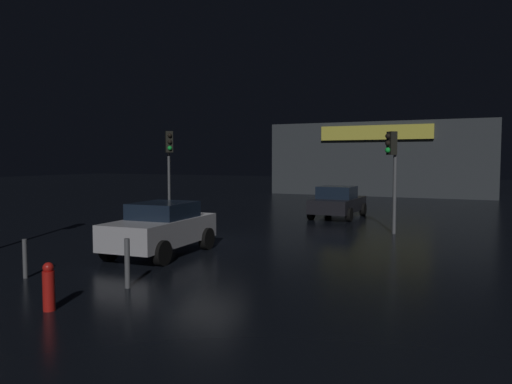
{
  "coord_description": "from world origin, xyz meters",
  "views": [
    {
      "loc": [
        8.49,
        -14.14,
        2.79
      ],
      "look_at": [
        -0.48,
        4.99,
        1.39
      ],
      "focal_mm": 35.01,
      "sensor_mm": 36.0,
      "label": 1
    }
  ],
  "objects_px": {
    "car_crossing": "(161,228)",
    "traffic_signal_opposite": "(169,154)",
    "store_building": "(384,159)",
    "traffic_signal_main": "(392,160)",
    "car_near": "(338,202)",
    "fire_hydrant": "(49,287)"
  },
  "relations": [
    {
      "from": "traffic_signal_opposite",
      "to": "fire_hydrant",
      "type": "xyz_separation_m",
      "value": [
        6.21,
        -12.72,
        -2.57
      ]
    },
    {
      "from": "traffic_signal_main",
      "to": "traffic_signal_opposite",
      "type": "height_order",
      "value": "traffic_signal_opposite"
    },
    {
      "from": "traffic_signal_main",
      "to": "car_near",
      "type": "bearing_deg",
      "value": 127.96
    },
    {
      "from": "car_crossing",
      "to": "traffic_signal_opposite",
      "type": "bearing_deg",
      "value": 123.37
    },
    {
      "from": "car_crossing",
      "to": "fire_hydrant",
      "type": "bearing_deg",
      "value": -75.87
    },
    {
      "from": "car_near",
      "to": "car_crossing",
      "type": "distance_m",
      "value": 11.3
    },
    {
      "from": "traffic_signal_main",
      "to": "car_near",
      "type": "relative_size",
      "value": 0.97
    },
    {
      "from": "store_building",
      "to": "car_crossing",
      "type": "xyz_separation_m",
      "value": [
        -0.94,
        -28.78,
        -1.99
      ]
    },
    {
      "from": "car_near",
      "to": "car_crossing",
      "type": "xyz_separation_m",
      "value": [
        -2.13,
        -11.1,
        0.04
      ]
    },
    {
      "from": "traffic_signal_opposite",
      "to": "car_near",
      "type": "bearing_deg",
      "value": 27.89
    },
    {
      "from": "traffic_signal_opposite",
      "to": "fire_hydrant",
      "type": "bearing_deg",
      "value": -63.98
    },
    {
      "from": "store_building",
      "to": "traffic_signal_opposite",
      "type": "height_order",
      "value": "store_building"
    },
    {
      "from": "traffic_signal_main",
      "to": "store_building",
      "type": "bearing_deg",
      "value": 101.42
    },
    {
      "from": "traffic_signal_opposite",
      "to": "car_near",
      "type": "relative_size",
      "value": 1.04
    },
    {
      "from": "fire_hydrant",
      "to": "traffic_signal_opposite",
      "type": "bearing_deg",
      "value": 116.02
    },
    {
      "from": "traffic_signal_opposite",
      "to": "car_crossing",
      "type": "relative_size",
      "value": 1.04
    },
    {
      "from": "traffic_signal_opposite",
      "to": "car_crossing",
      "type": "bearing_deg",
      "value": -56.63
    },
    {
      "from": "car_near",
      "to": "store_building",
      "type": "bearing_deg",
      "value": 93.84
    },
    {
      "from": "store_building",
      "to": "traffic_signal_main",
      "type": "height_order",
      "value": "store_building"
    },
    {
      "from": "store_building",
      "to": "traffic_signal_opposite",
      "type": "distance_m",
      "value": 22.16
    },
    {
      "from": "store_building",
      "to": "traffic_signal_opposite",
      "type": "xyz_separation_m",
      "value": [
        -5.81,
        -21.39,
        0.23
      ]
    },
    {
      "from": "store_building",
      "to": "car_near",
      "type": "height_order",
      "value": "store_building"
    }
  ]
}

